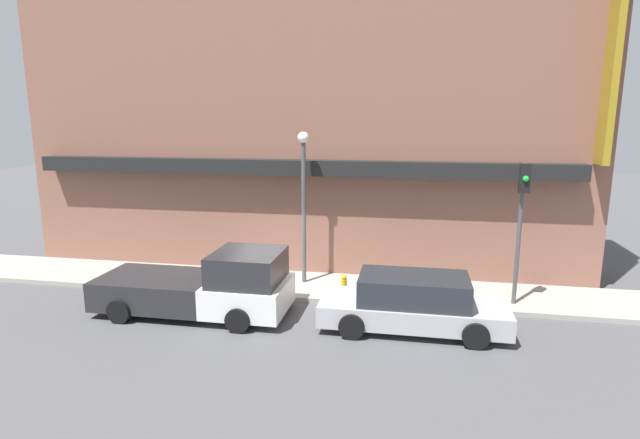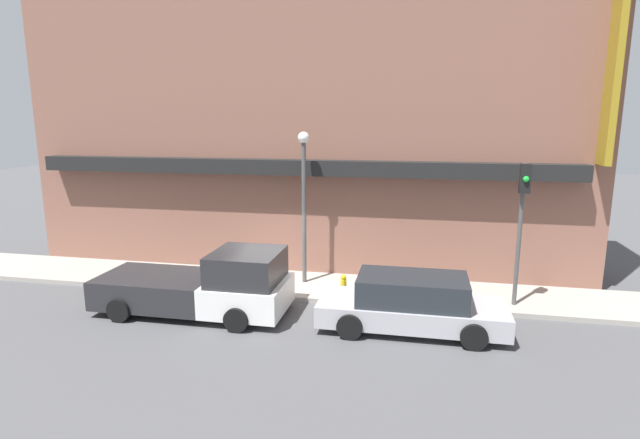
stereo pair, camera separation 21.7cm
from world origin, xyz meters
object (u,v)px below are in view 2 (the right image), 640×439
Objects in this scene: street_lamp at (304,188)px; traffic_light at (522,210)px; fire_hydrant at (343,286)px; pickup_truck at (206,286)px; parked_car at (412,304)px.

traffic_light is at bearing -7.74° from street_lamp.
fire_hydrant is 5.49m from traffic_light.
parked_car is (5.70, 0.00, -0.10)m from pickup_truck.
street_lamp is at bearing 172.26° from traffic_light.
pickup_truck reaches higher than fire_hydrant.
traffic_light reaches higher than parked_car.
parked_car is 6.92× the size of fire_hydrant.
street_lamp is (2.19, 2.80, 2.43)m from pickup_truck.
parked_car is 5.15m from street_lamp.
street_lamp is at bearing 54.15° from pickup_truck.
pickup_truck is 1.33× the size of traffic_light.
pickup_truck is at bearing -155.41° from fire_hydrant.
traffic_light is (6.38, -0.87, -0.32)m from street_lamp.
parked_car is at bearing -39.37° from fire_hydrant.
parked_car reaches higher than fire_hydrant.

